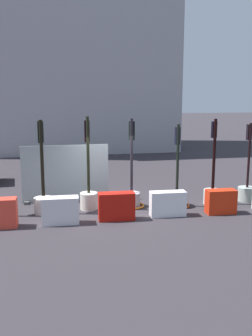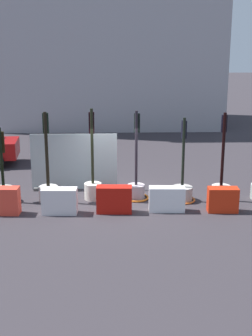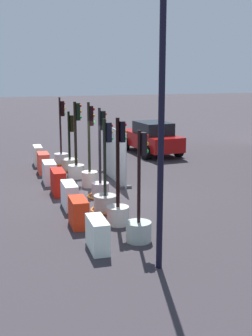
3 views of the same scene
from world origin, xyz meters
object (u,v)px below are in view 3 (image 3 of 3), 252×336
Objects in this scene: traffic_light_1 at (70,161)px; construction_barrier_0 at (38,156)px; traffic_light_3 at (90,170)px; construction_barrier_6 at (97,234)px; construction_barrier_1 at (43,163)px; traffic_light_5 at (105,198)px; traffic_light_6 at (118,205)px; traffic_light_7 at (139,222)px; construction_barrier_4 at (69,196)px; car_red_compact at (151,138)px; construction_barrier_5 at (79,213)px; traffic_light_0 at (61,154)px; traffic_light_4 at (100,183)px; construction_barrier_3 at (58,182)px; construction_barrier_2 at (49,172)px; traffic_light_2 at (76,162)px; street_lamp_post at (162,83)px.

traffic_light_1 is 2.33× the size of construction_barrier_0.
construction_barrier_6 is (6.06, -1.29, -0.24)m from traffic_light_3.
traffic_light_3 is 3.23× the size of construction_barrier_1.
traffic_light_5 is 1.36m from traffic_light_6.
traffic_light_6 is at bearing -175.17° from traffic_light_7.
traffic_light_7 is 2.46× the size of construction_barrier_4.
construction_barrier_5 is at bearing -31.51° from car_red_compact.
traffic_light_0 is at bearing 172.89° from construction_barrier_5.
construction_barrier_4 is (-3.41, -1.13, -0.10)m from traffic_light_7.
car_red_compact is at bearing 152.91° from construction_barrier_6.
traffic_light_4 is at bearing 164.04° from construction_barrier_6.
traffic_light_5 reaches higher than construction_barrier_1.
traffic_light_4 is (4.55, 0.17, 0.08)m from traffic_light_1.
traffic_light_5 reaches higher than traffic_light_7.
traffic_light_4 is 1.55m from construction_barrier_3.
construction_barrier_5 is at bearing -7.11° from traffic_light_0.
traffic_light_0 is 1.07× the size of traffic_light_5.
car_red_compact is at bearing 146.77° from traffic_light_4.
construction_barrier_3 is at bearing 0.42° from construction_barrier_1.
construction_barrier_2 is (-4.10, -1.12, 0.01)m from traffic_light_5.
construction_barrier_2 is at bearing -0.60° from construction_barrier_1.
traffic_light_0 is 0.98× the size of traffic_light_3.
traffic_light_5 is 4.25m from construction_barrier_2.
traffic_light_3 is (1.52, 0.19, -0.00)m from traffic_light_2.
traffic_light_4 is at bearing 28.80° from construction_barrier_2.
construction_barrier_2 is at bearing -126.42° from traffic_light_3.
construction_barrier_2 is (0.51, -1.18, -0.23)m from traffic_light_2.
traffic_light_4 is 2.64× the size of construction_barrier_4.
construction_barrier_2 is 0.97× the size of construction_barrier_4.
traffic_light_2 is 2.73× the size of construction_barrier_2.
traffic_light_3 reaches higher than traffic_light_6.
traffic_light_4 is 1.01× the size of traffic_light_6.
traffic_light_3 is at bearing 175.24° from traffic_light_5.
traffic_light_3 is at bearing 176.74° from traffic_light_6.
traffic_light_6 is (4.43, -0.25, -0.06)m from traffic_light_3.
construction_barrier_0 is at bearing 179.75° from construction_barrier_1.
construction_barrier_1 is 0.86× the size of construction_barrier_3.
construction_barrier_5 is at bearing -99.85° from traffic_light_6.
traffic_light_0 is 3.15× the size of construction_barrier_5.
traffic_light_7 reaches higher than traffic_light_1.
traffic_light_2 is 1.72m from construction_barrier_1.
construction_barrier_1 is 7.01m from construction_barrier_5.
construction_barrier_1 is (-5.86, -1.10, 0.03)m from traffic_light_5.
traffic_light_4 is at bearing 3.80° from traffic_light_2.
traffic_light_4 is at bearing 177.52° from street_lamp_post.
construction_barrier_4 is at bearing 179.61° from construction_barrier_6.
street_lamp_post is (4.41, 0.01, 3.66)m from traffic_light_5.
traffic_light_7 is at bearing 4.83° from traffic_light_6.
car_red_compact is at bearing 157.20° from traffic_light_7.
construction_barrier_2 reaches higher than construction_barrier_6.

